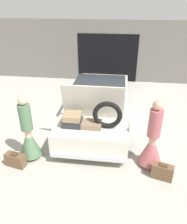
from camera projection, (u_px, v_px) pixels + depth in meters
ground_plane at (98, 117)px, 7.50m from camera, size 40.00×40.00×0.00m
garage_wall_back at (108, 52)px, 10.21m from camera, size 12.00×0.14×2.80m
car at (99, 103)px, 7.23m from camera, size 1.95×4.90×1.75m
person_left at (28, 136)px, 5.40m from camera, size 0.55×0.55×1.72m
person_right at (152, 143)px, 5.13m from camera, size 0.57×0.57×1.74m
suitcase_beside_left_person at (15, 160)px, 5.29m from camera, size 0.52×0.30×0.37m
suitcase_beside_right_person at (162, 172)px, 4.92m from camera, size 0.51×0.31×0.40m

